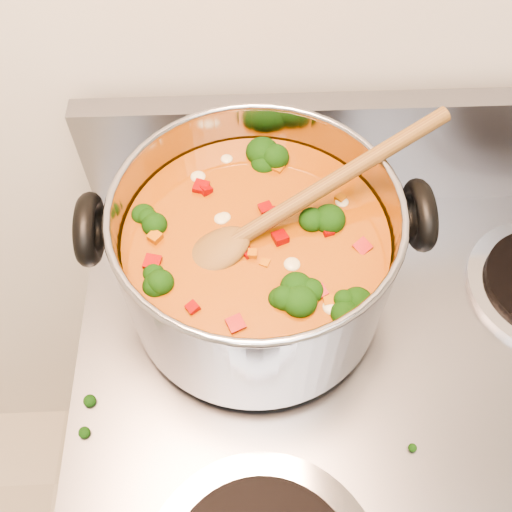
% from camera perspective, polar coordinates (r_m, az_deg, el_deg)
% --- Properties ---
extents(electric_range, '(0.75, 0.68, 1.08)m').
position_cam_1_polar(electric_range, '(1.08, 10.25, -22.77)').
color(electric_range, gray).
rests_on(electric_range, ground).
extents(stockpot, '(0.34, 0.29, 0.17)m').
position_cam_1_polar(stockpot, '(0.60, -0.05, 0.04)').
color(stockpot, '#9E9DA5').
rests_on(stockpot, electric_range).
extents(wooden_spoon, '(0.29, 0.16, 0.10)m').
position_cam_1_polar(wooden_spoon, '(0.56, 1.97, 3.99)').
color(wooden_spoon, brown).
rests_on(wooden_spoon, stockpot).
extents(cooktop_crumbs, '(0.37, 0.26, 0.01)m').
position_cam_1_polar(cooktop_crumbs, '(0.71, -2.39, -0.09)').
color(cooktop_crumbs, black).
rests_on(cooktop_crumbs, electric_range).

